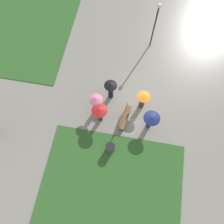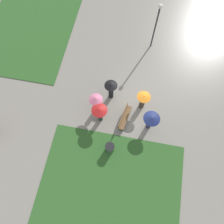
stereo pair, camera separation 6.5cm
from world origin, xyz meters
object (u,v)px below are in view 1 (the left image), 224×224
object	(u,v)px
trash_bin	(110,148)
crowd_person_navy	(151,120)
lamp_post	(156,21)
park_bench	(124,117)
crowd_person_black	(111,88)
crowd_person_red	(100,112)
crowd_person_pink	(96,102)
crowd_person_orange	(143,99)

from	to	relation	value
trash_bin	crowd_person_navy	bearing A→B (deg)	-47.63
lamp_post	crowd_person_navy	xyz separation A→B (m)	(-7.27, -0.69, -1.44)
park_bench	crowd_person_black	distance (m)	2.26
lamp_post	crowd_person_red	world-z (taller)	lamp_post
crowd_person_pink	crowd_person_black	bearing A→B (deg)	115.87
crowd_person_black	crowd_person_orange	distance (m)	2.43
crowd_person_black	crowd_person_navy	bearing A→B (deg)	-43.14
crowd_person_pink	crowd_person_orange	xyz separation A→B (m)	(0.86, -3.20, -0.13)
trash_bin	crowd_person_black	size ratio (longest dim) A/B	0.50
park_bench	crowd_person_black	world-z (taller)	crowd_person_black
trash_bin	crowd_person_orange	world-z (taller)	crowd_person_orange
crowd_person_pink	crowd_person_black	size ratio (longest dim) A/B	1.04
lamp_post	crowd_person_black	world-z (taller)	lamp_post
crowd_person_black	lamp_post	bearing A→B (deg)	53.97
crowd_person_pink	crowd_person_navy	size ratio (longest dim) A/B	1.11
crowd_person_pink	crowd_person_orange	size ratio (longest dim) A/B	1.06
lamp_post	crowd_person_black	bearing A→B (deg)	155.64
crowd_person_navy	crowd_person_red	bearing A→B (deg)	-165.85
park_bench	crowd_person_pink	xyz separation A→B (m)	(0.40, 2.09, 0.92)
trash_bin	crowd_person_navy	xyz separation A→B (m)	(2.20, -2.41, 0.82)
crowd_person_pink	crowd_person_navy	xyz separation A→B (m)	(-0.63, -3.92, -0.09)
trash_bin	crowd_person_black	xyz separation A→B (m)	(4.10, 0.71, 0.80)
crowd_person_black	crowd_person_navy	world-z (taller)	crowd_person_black
crowd_person_navy	trash_bin	bearing A→B (deg)	-125.06
trash_bin	crowd_person_red	xyz separation A→B (m)	(2.10, 1.11, 0.93)
crowd_person_navy	crowd_person_black	bearing A→B (deg)	161.10
lamp_post	crowd_person_orange	bearing A→B (deg)	179.70
park_bench	crowd_person_red	xyz separation A→B (m)	(-0.32, 1.68, 0.94)
crowd_person_navy	crowd_person_red	world-z (taller)	crowd_person_red
crowd_person_navy	crowd_person_red	xyz separation A→B (m)	(-0.10, 3.51, 0.12)
park_bench	lamp_post	size ratio (longest dim) A/B	0.46
crowd_person_pink	crowd_person_orange	world-z (taller)	crowd_person_pink
lamp_post	crowd_person_black	xyz separation A→B (m)	(-5.36, 2.43, -1.46)
trash_bin	crowd_person_pink	distance (m)	3.33
park_bench	crowd_person_orange	size ratio (longest dim) A/B	1.05
park_bench	crowd_person_red	size ratio (longest dim) A/B	1.02
crowd_person_black	crowd_person_red	world-z (taller)	crowd_person_red
crowd_person_orange	crowd_person_pink	bearing A→B (deg)	65.71
crowd_person_black	crowd_person_orange	bearing A→B (deg)	-21.61
crowd_person_orange	crowd_person_black	bearing A→B (deg)	40.70
park_bench	crowd_person_navy	distance (m)	2.02
lamp_post	crowd_person_pink	bearing A→B (deg)	154.08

